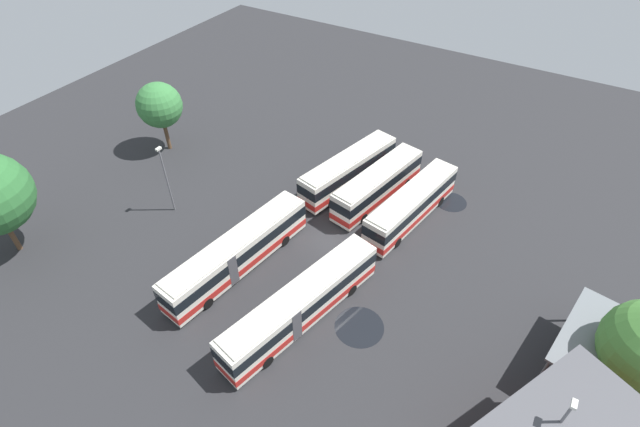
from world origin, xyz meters
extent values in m
plane|color=#28282B|center=(0.00, 0.00, 0.00)|extent=(95.97, 95.97, 0.00)
cube|color=silver|center=(-8.51, -2.59, 1.87)|extent=(15.04, 5.83, 3.14)
cube|color=beige|center=(-8.51, -2.59, 3.51)|extent=(14.42, 5.50, 0.14)
cube|color=black|center=(-8.51, -2.59, 2.37)|extent=(15.12, 5.88, 1.00)
cube|color=red|center=(-8.51, -2.59, 0.99)|extent=(15.12, 5.88, 0.63)
cube|color=black|center=(-1.26, -4.30, 2.47)|extent=(0.52, 1.99, 1.16)
cube|color=#47474C|center=(-10.10, -2.21, 1.87)|extent=(1.46, 2.67, 3.01)
cylinder|color=black|center=(-3.76, -2.53, 0.50)|extent=(1.04, 0.52, 1.00)
cylinder|color=black|center=(-4.28, -4.75, 0.50)|extent=(1.04, 0.52, 1.00)
cylinder|color=black|center=(-12.73, -0.42, 0.50)|extent=(1.04, 0.52, 1.00)
cylinder|color=black|center=(-13.26, -2.64, 0.50)|extent=(1.04, 0.52, 1.00)
cube|color=silver|center=(-6.75, 5.02, 1.87)|extent=(15.07, 4.58, 3.14)
cube|color=beige|center=(-6.75, 5.02, 3.51)|extent=(14.46, 4.30, 0.14)
cube|color=black|center=(-6.75, 5.02, 2.37)|extent=(15.15, 4.63, 1.00)
cube|color=red|center=(-6.75, 5.02, 0.99)|extent=(15.15, 4.63, 0.63)
cube|color=black|center=(0.62, 3.95, 2.47)|extent=(0.35, 2.02, 1.16)
cube|color=#47474C|center=(-8.37, 5.25, 1.87)|extent=(1.25, 2.63, 3.01)
cylinder|color=black|center=(-2.03, 5.49, 0.50)|extent=(1.03, 0.44, 1.00)
cylinder|color=black|center=(-2.35, 3.23, 0.50)|extent=(1.03, 0.44, 1.00)
cylinder|color=black|center=(-11.15, 6.81, 0.50)|extent=(1.03, 0.44, 1.00)
cylinder|color=black|center=(-11.48, 4.55, 0.50)|extent=(1.03, 0.44, 1.00)
cube|color=silver|center=(6.75, -5.25, 1.87)|extent=(12.70, 4.58, 3.14)
cube|color=beige|center=(6.75, -5.25, 3.51)|extent=(12.17, 4.30, 0.14)
cube|color=black|center=(6.75, -5.25, 2.37)|extent=(12.76, 4.62, 1.00)
cube|color=red|center=(6.75, -5.25, 0.99)|extent=(12.76, 4.62, 0.63)
cube|color=black|center=(12.90, -6.32, 2.47)|extent=(0.41, 2.01, 1.16)
cylinder|color=black|center=(10.75, -4.79, 0.50)|extent=(1.04, 0.47, 1.00)
cylinder|color=black|center=(10.36, -7.04, 0.50)|extent=(1.04, 0.47, 1.00)
cylinder|color=black|center=(3.14, -3.47, 0.50)|extent=(1.04, 0.47, 1.00)
cylinder|color=black|center=(2.75, -5.71, 0.50)|extent=(1.04, 0.47, 1.00)
cube|color=silver|center=(7.92, -1.13, 1.87)|extent=(12.10, 4.69, 3.14)
cube|color=beige|center=(7.92, -1.13, 3.51)|extent=(11.59, 4.41, 0.14)
cube|color=black|center=(7.92, -1.13, 2.37)|extent=(12.16, 4.74, 1.00)
cube|color=red|center=(7.92, -1.13, 0.99)|extent=(12.16, 4.74, 0.63)
cube|color=black|center=(13.75, -2.26, 2.47)|extent=(0.45, 2.01, 1.16)
cylinder|color=black|center=(11.75, -0.71, 0.50)|extent=(1.04, 0.49, 1.00)
cylinder|color=black|center=(11.31, -2.94, 0.50)|extent=(1.04, 0.49, 1.00)
cylinder|color=black|center=(4.54, 0.69, 0.50)|extent=(1.04, 0.49, 1.00)
cylinder|color=black|center=(4.10, -1.54, 0.50)|extent=(1.04, 0.49, 1.00)
cube|color=silver|center=(8.58, 2.55, 1.87)|extent=(12.72, 5.24, 3.14)
cube|color=beige|center=(8.58, 2.55, 3.51)|extent=(12.19, 4.93, 0.14)
cube|color=black|center=(8.58, 2.55, 2.37)|extent=(12.79, 5.29, 1.00)
cube|color=red|center=(8.58, 2.55, 0.99)|extent=(12.79, 5.29, 0.63)
cube|color=black|center=(14.68, 1.13, 2.47)|extent=(0.52, 1.99, 1.16)
cylinder|color=black|center=(12.61, 2.78, 0.50)|extent=(1.04, 0.52, 1.00)
cylinder|color=black|center=(12.10, 0.56, 0.50)|extent=(1.04, 0.52, 1.00)
cylinder|color=black|center=(5.07, 4.53, 0.50)|extent=(1.04, 0.52, 1.00)
cylinder|color=black|center=(4.56, 2.31, 0.50)|extent=(1.04, 0.52, 1.00)
cube|color=slate|center=(-1.71, -22.74, 3.55)|extent=(8.70, 6.75, 0.20)
cylinder|color=#59595B|center=(2.29, -20.91, 1.72)|extent=(0.20, 0.20, 3.45)
cylinder|color=#59595B|center=(-4.91, -19.71, 1.72)|extent=(0.20, 0.20, 3.45)
cylinder|color=#59595B|center=(-5.72, -24.57, 1.72)|extent=(0.20, 0.20, 3.45)
cube|color=silver|center=(-10.81, -20.47, 8.39)|extent=(0.56, 0.28, 0.20)
cylinder|color=slate|center=(-4.00, 15.44, 3.55)|extent=(0.16, 0.16, 7.10)
cube|color=silver|center=(-4.00, 15.44, 7.28)|extent=(0.56, 0.28, 0.20)
cylinder|color=brown|center=(-2.07, -24.73, 1.23)|extent=(0.44, 0.44, 2.45)
cylinder|color=brown|center=(-15.32, 23.76, 1.69)|extent=(0.44, 0.44, 3.37)
cylinder|color=brown|center=(3.83, 23.75, 1.75)|extent=(0.44, 0.44, 3.49)
sphere|color=#387A3D|center=(3.83, 23.75, 5.62)|extent=(5.00, 5.00, 5.00)
cylinder|color=black|center=(4.57, 4.70, 0.00)|extent=(3.24, 3.24, 0.01)
cylinder|color=black|center=(-6.86, -6.84, 0.00)|extent=(3.90, 3.90, 0.01)
cylinder|color=black|center=(11.40, -7.90, 0.00)|extent=(3.17, 3.17, 0.01)
cylinder|color=black|center=(8.37, 5.97, 0.00)|extent=(2.02, 2.02, 0.01)
camera|label=1|loc=(-27.03, -15.38, 31.24)|focal=26.55mm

